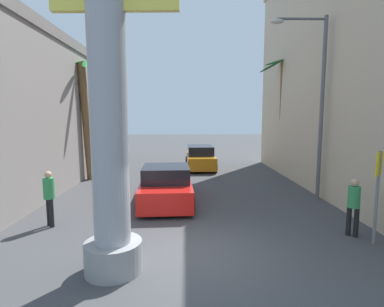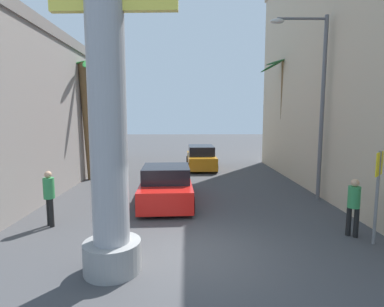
{
  "view_description": "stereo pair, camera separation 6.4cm",
  "coord_description": "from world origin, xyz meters",
  "px_view_note": "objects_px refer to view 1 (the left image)",
  "views": [
    {
      "loc": [
        -0.25,
        -7.3,
        3.51
      ],
      "look_at": [
        0.0,
        3.89,
        2.14
      ],
      "focal_mm": 28.0,
      "sensor_mm": 36.0,
      "label": 1
    },
    {
      "loc": [
        -0.19,
        -7.3,
        3.51
      ],
      "look_at": [
        0.0,
        3.89,
        2.14
      ],
      "focal_mm": 28.0,
      "sensor_mm": 36.0,
      "label": 2
    }
  ],
  "objects_px": {
    "pedestrian_by_sign": "(354,203)",
    "neon_sign_pole": "(107,39)",
    "crossing_sign": "(378,184)",
    "palm_tree_mid_left": "(86,109)",
    "pedestrian_curb_left": "(49,194)",
    "car_lead": "(166,186)",
    "car_far": "(200,158)",
    "street_lamp": "(314,92)",
    "palm_tree_mid_right": "(284,102)"
  },
  "relations": [
    {
      "from": "pedestrian_by_sign",
      "to": "neon_sign_pole",
      "type": "bearing_deg",
      "value": -163.98
    },
    {
      "from": "crossing_sign",
      "to": "palm_tree_mid_left",
      "type": "xyz_separation_m",
      "value": [
        -10.64,
        8.72,
        2.24
      ]
    },
    {
      "from": "pedestrian_by_sign",
      "to": "pedestrian_curb_left",
      "type": "bearing_deg",
      "value": 173.9
    },
    {
      "from": "car_lead",
      "to": "car_far",
      "type": "bearing_deg",
      "value": 77.63
    },
    {
      "from": "street_lamp",
      "to": "car_lead",
      "type": "height_order",
      "value": "street_lamp"
    },
    {
      "from": "street_lamp",
      "to": "palm_tree_mid_right",
      "type": "relative_size",
      "value": 1.06
    },
    {
      "from": "crossing_sign",
      "to": "car_far",
      "type": "distance_m",
      "value": 13.2
    },
    {
      "from": "car_far",
      "to": "palm_tree_mid_left",
      "type": "height_order",
      "value": "palm_tree_mid_left"
    },
    {
      "from": "car_lead",
      "to": "car_far",
      "type": "height_order",
      "value": "same"
    },
    {
      "from": "neon_sign_pole",
      "to": "palm_tree_mid_right",
      "type": "height_order",
      "value": "neon_sign_pole"
    },
    {
      "from": "street_lamp",
      "to": "palm_tree_mid_left",
      "type": "distance_m",
      "value": 11.52
    },
    {
      "from": "neon_sign_pole",
      "to": "car_far",
      "type": "relative_size",
      "value": 2.49
    },
    {
      "from": "crossing_sign",
      "to": "pedestrian_by_sign",
      "type": "relative_size",
      "value": 1.51
    },
    {
      "from": "crossing_sign",
      "to": "car_lead",
      "type": "bearing_deg",
      "value": 145.11
    },
    {
      "from": "car_lead",
      "to": "pedestrian_curb_left",
      "type": "relative_size",
      "value": 2.66
    },
    {
      "from": "pedestrian_curb_left",
      "to": "street_lamp",
      "type": "bearing_deg",
      "value": 17.08
    },
    {
      "from": "street_lamp",
      "to": "pedestrian_by_sign",
      "type": "height_order",
      "value": "street_lamp"
    },
    {
      "from": "neon_sign_pole",
      "to": "car_far",
      "type": "distance_m",
      "value": 14.75
    },
    {
      "from": "car_far",
      "to": "pedestrian_curb_left",
      "type": "xyz_separation_m",
      "value": [
        -5.37,
        -10.94,
        0.32
      ]
    },
    {
      "from": "palm_tree_mid_right",
      "to": "pedestrian_curb_left",
      "type": "relative_size",
      "value": 3.96
    },
    {
      "from": "pedestrian_curb_left",
      "to": "pedestrian_by_sign",
      "type": "height_order",
      "value": "pedestrian_curb_left"
    },
    {
      "from": "car_far",
      "to": "palm_tree_mid_left",
      "type": "xyz_separation_m",
      "value": [
        -6.41,
        -3.75,
        3.2
      ]
    },
    {
      "from": "car_lead",
      "to": "pedestrian_curb_left",
      "type": "bearing_deg",
      "value": -143.03
    },
    {
      "from": "car_far",
      "to": "palm_tree_mid_right",
      "type": "relative_size",
      "value": 0.64
    },
    {
      "from": "street_lamp",
      "to": "car_far",
      "type": "bearing_deg",
      "value": 118.31
    },
    {
      "from": "car_lead",
      "to": "palm_tree_mid_right",
      "type": "height_order",
      "value": "palm_tree_mid_right"
    },
    {
      "from": "crossing_sign",
      "to": "car_lead",
      "type": "relative_size",
      "value": 0.54
    },
    {
      "from": "street_lamp",
      "to": "crossing_sign",
      "type": "distance_m",
      "value": 5.31
    },
    {
      "from": "neon_sign_pole",
      "to": "car_lead",
      "type": "relative_size",
      "value": 2.37
    },
    {
      "from": "crossing_sign",
      "to": "palm_tree_mid_left",
      "type": "relative_size",
      "value": 0.39
    },
    {
      "from": "neon_sign_pole",
      "to": "car_far",
      "type": "xyz_separation_m",
      "value": [
        2.66,
        13.82,
        -4.4
      ]
    },
    {
      "from": "neon_sign_pole",
      "to": "street_lamp",
      "type": "bearing_deg",
      "value": 40.07
    },
    {
      "from": "palm_tree_mid_right",
      "to": "palm_tree_mid_left",
      "type": "distance_m",
      "value": 11.72
    },
    {
      "from": "palm_tree_mid_left",
      "to": "pedestrian_by_sign",
      "type": "relative_size",
      "value": 3.83
    },
    {
      "from": "street_lamp",
      "to": "car_far",
      "type": "xyz_separation_m",
      "value": [
        -4.29,
        7.97,
        -3.78
      ]
    },
    {
      "from": "street_lamp",
      "to": "pedestrian_by_sign",
      "type": "distance_m",
      "value": 5.31
    },
    {
      "from": "car_lead",
      "to": "car_far",
      "type": "relative_size",
      "value": 1.05
    },
    {
      "from": "car_lead",
      "to": "palm_tree_mid_left",
      "type": "relative_size",
      "value": 0.73
    },
    {
      "from": "neon_sign_pole",
      "to": "crossing_sign",
      "type": "distance_m",
      "value": 7.81
    },
    {
      "from": "pedestrian_curb_left",
      "to": "car_far",
      "type": "bearing_deg",
      "value": 63.84
    },
    {
      "from": "car_lead",
      "to": "pedestrian_curb_left",
      "type": "xyz_separation_m",
      "value": [
        -3.56,
        -2.68,
        0.36
      ]
    },
    {
      "from": "car_lead",
      "to": "pedestrian_by_sign",
      "type": "relative_size",
      "value": 2.79
    },
    {
      "from": "neon_sign_pole",
      "to": "car_lead",
      "type": "height_order",
      "value": "neon_sign_pole"
    },
    {
      "from": "crossing_sign",
      "to": "palm_tree_mid_right",
      "type": "height_order",
      "value": "palm_tree_mid_right"
    },
    {
      "from": "palm_tree_mid_right",
      "to": "pedestrian_curb_left",
      "type": "xyz_separation_m",
      "value": [
        -10.48,
        -9.3,
        -3.36
      ]
    },
    {
      "from": "car_lead",
      "to": "pedestrian_by_sign",
      "type": "bearing_deg",
      "value": -32.69
    },
    {
      "from": "palm_tree_mid_left",
      "to": "pedestrian_curb_left",
      "type": "relative_size",
      "value": 3.66
    },
    {
      "from": "car_lead",
      "to": "pedestrian_curb_left",
      "type": "height_order",
      "value": "pedestrian_curb_left"
    },
    {
      "from": "car_lead",
      "to": "pedestrian_by_sign",
      "type": "xyz_separation_m",
      "value": [
        5.72,
        -3.67,
        0.31
      ]
    },
    {
      "from": "pedestrian_curb_left",
      "to": "palm_tree_mid_right",
      "type": "bearing_deg",
      "value": 41.56
    }
  ]
}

